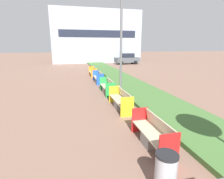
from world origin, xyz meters
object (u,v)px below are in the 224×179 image
(bench_yellow_frame, at_px, (121,102))
(parked_car_distant, at_px, (127,59))
(bench_orange_frame, at_px, (93,73))
(litter_bin, at_px, (165,174))
(street_lamp_post, at_px, (121,33))
(bench_green_frame, at_px, (107,88))
(bench_red_frame, at_px, (153,135))
(bench_blue_frame, at_px, (98,78))

(bench_yellow_frame, relative_size, parked_car_distant, 0.53)
(bench_orange_frame, bearing_deg, bench_yellow_frame, -89.97)
(litter_bin, bearing_deg, parked_car_distant, 72.75)
(street_lamp_post, bearing_deg, bench_yellow_frame, -106.51)
(bench_yellow_frame, xyz_separation_m, bench_orange_frame, (-0.00, 9.92, -0.01))
(bench_yellow_frame, bearing_deg, bench_green_frame, 90.04)
(bench_green_frame, relative_size, parked_car_distant, 0.48)
(bench_orange_frame, xyz_separation_m, street_lamp_post, (0.61, -7.86, 3.53))
(litter_bin, distance_m, parked_car_distant, 27.65)
(street_lamp_post, bearing_deg, bench_green_frame, 120.07)
(bench_red_frame, distance_m, litter_bin, 1.93)
(bench_yellow_frame, height_order, parked_car_distant, parked_car_distant)
(parked_car_distant, bearing_deg, bench_green_frame, -118.36)
(bench_yellow_frame, distance_m, litter_bin, 5.41)
(bench_green_frame, xyz_separation_m, parked_car_distant, (7.57, 17.92, 0.55))
(bench_green_frame, distance_m, bench_blue_frame, 3.60)
(litter_bin, bearing_deg, bench_yellow_frame, 83.27)
(bench_yellow_frame, bearing_deg, litter_bin, -96.73)
(bench_yellow_frame, height_order, bench_orange_frame, same)
(bench_blue_frame, height_order, litter_bin, litter_bin)
(bench_red_frame, bearing_deg, bench_yellow_frame, 89.95)
(bench_red_frame, height_order, bench_yellow_frame, same)
(bench_yellow_frame, distance_m, street_lamp_post, 4.13)
(bench_green_frame, bearing_deg, bench_blue_frame, 89.98)
(bench_blue_frame, bearing_deg, bench_green_frame, -90.02)
(bench_orange_frame, height_order, parked_car_distant, parked_car_distant)
(bench_red_frame, distance_m, bench_green_frame, 6.67)
(bench_orange_frame, distance_m, parked_car_distant, 13.46)
(parked_car_distant, bearing_deg, bench_yellow_frame, -115.25)
(bench_green_frame, bearing_deg, parked_car_distant, 67.11)
(street_lamp_post, xyz_separation_m, parked_car_distant, (6.95, 18.98, -2.98))
(bench_red_frame, xyz_separation_m, litter_bin, (-0.63, -1.82, 0.13))
(bench_yellow_frame, bearing_deg, parked_car_distant, 70.22)
(bench_blue_frame, bearing_deg, bench_red_frame, -90.01)
(bench_blue_frame, relative_size, street_lamp_post, 0.31)
(bench_red_frame, distance_m, street_lamp_post, 6.65)
(bench_red_frame, height_order, street_lamp_post, street_lamp_post)
(bench_yellow_frame, xyz_separation_m, litter_bin, (-0.63, -5.37, 0.12))
(bench_green_frame, distance_m, parked_car_distant, 19.46)
(parked_car_distant, bearing_deg, bench_orange_frame, -129.71)
(bench_yellow_frame, distance_m, parked_car_distant, 22.36)
(bench_yellow_frame, xyz_separation_m, street_lamp_post, (0.61, 2.06, 3.52))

